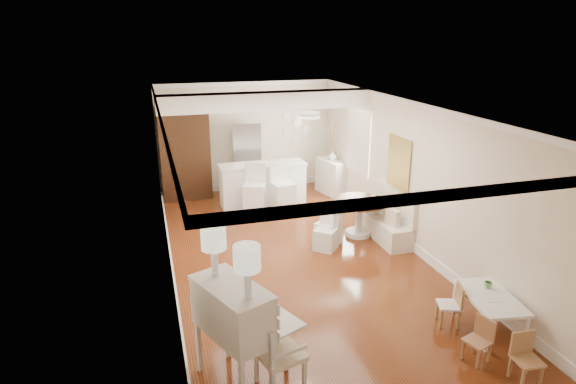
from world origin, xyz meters
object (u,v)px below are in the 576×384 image
sideboard (332,177)px  slip_chair_near (326,229)px  kids_chair_b (449,304)px  fridge (260,158)px  kids_chair_c (527,360)px  secretary_bureau (233,336)px  gustavian_armchair (280,353)px  slip_chair_far (329,223)px  bar_stool_left (255,190)px  bar_stool_right (283,189)px  dining_table (359,218)px  kids_chair_a (477,341)px  breakfast_counter (263,184)px  kids_table (488,313)px  pantry_cabinet (185,153)px

sideboard → slip_chair_near: bearing=-126.6°
kids_chair_b → fridge: bearing=-151.1°
kids_chair_c → secretary_bureau: bearing=169.0°
gustavian_armchair → slip_chair_far: bearing=-43.4°
gustavian_armchair → slip_chair_far: (2.00, 3.62, -0.02)m
bar_stool_left → bar_stool_right: bar_stool_left is taller
fridge → gustavian_armchair: bearing=-101.7°
kids_chair_c → slip_chair_far: 4.46m
dining_table → bar_stool_right: 2.00m
gustavian_armchair → slip_chair_far: gustavian_armchair is taller
bar_stool_right → sideboard: (1.61, 1.06, -0.15)m
dining_table → slip_chair_near: 0.97m
kids_chair_a → kids_chair_b: size_ratio=0.94×
slip_chair_near → bar_stool_left: 2.35m
bar_stool_right → breakfast_counter: bearing=103.1°
gustavian_armchair → bar_stool_left: size_ratio=0.77×
bar_stool_right → bar_stool_left: bearing=161.6°
fridge → kids_table: bearing=-77.0°
slip_chair_near → secretary_bureau: bearing=-83.4°
slip_chair_far → breakfast_counter: breakfast_counter is taller
secretary_bureau → bar_stool_left: bearing=51.7°
kids_chair_a → bar_stool_right: (-0.92, 5.71, 0.29)m
breakfast_counter → pantry_cabinet: pantry_cabinet is taller
kids_chair_a → fridge: size_ratio=0.33×
kids_table → slip_chair_near: (-1.23, 3.12, 0.15)m
slip_chair_near → kids_chair_a: bearing=-36.9°
gustavian_armchair → sideboard: (3.19, 6.50, -0.01)m
sideboard → kids_chair_c: bearing=-106.3°
dining_table → bar_stool_left: size_ratio=0.93×
secretary_bureau → slip_chair_far: secretary_bureau is taller
kids_chair_a → slip_chair_far: size_ratio=0.68×
slip_chair_far → gustavian_armchair: bearing=23.5°
bar_stool_right → pantry_cabinet: size_ratio=0.51×
kids_chair_b → breakfast_counter: (-1.35, 5.63, 0.20)m
slip_chair_far → pantry_cabinet: (-2.41, 3.64, 0.71)m
kids_table → dining_table: (-0.36, 3.54, 0.12)m
dining_table → slip_chair_far: slip_chair_far is taller
secretary_bureau → dining_table: bearing=25.2°
kids_table → breakfast_counter: size_ratio=0.51×
kids_chair_a → gustavian_armchair: bearing=-112.7°
pantry_cabinet → breakfast_counter: bearing=-32.4°
kids_chair_a → breakfast_counter: size_ratio=0.29×
kids_table → slip_chair_far: bearing=108.1°
secretary_bureau → kids_table: secretary_bureau is taller
kids_chair_b → fridge: 6.81m
kids_table → fridge: size_ratio=0.58×
kids_chair_c → sideboard: 7.28m
kids_chair_c → fridge: 8.12m
gustavian_armchair → kids_chair_c: 2.93m
gustavian_armchair → kids_chair_b: (2.64, 0.54, -0.14)m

